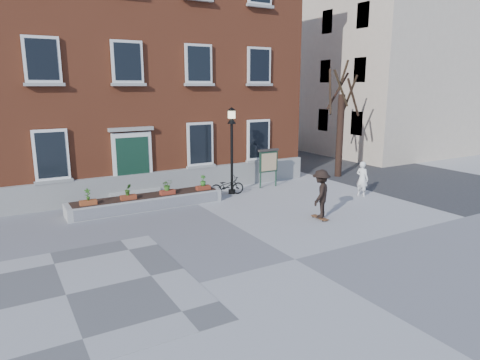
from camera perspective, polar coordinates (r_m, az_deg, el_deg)
ground at (r=12.51m, az=7.34°, el=-10.45°), size 100.00×100.00×0.00m
checker_patch at (r=11.25m, az=-22.19°, el=-14.02°), size 6.00×6.00×0.01m
bicycle at (r=19.28m, az=-1.77°, el=-0.80°), size 1.66×0.77×0.84m
parked_car at (r=32.47m, az=3.49°, el=5.28°), size 3.18×5.09×1.58m
bystander at (r=19.83m, az=15.97°, el=0.17°), size 0.49×0.64×1.57m
brick_building at (r=23.67m, az=-18.29°, el=15.40°), size 18.40×10.85×12.60m
planter_assembly at (r=17.65m, az=-12.26°, el=-2.73°), size 6.20×1.12×1.15m
bare_tree at (r=23.57m, az=13.24°, el=7.14°), size 1.83×1.83×6.16m
side_street at (r=38.31m, az=11.30°, el=15.50°), size 15.20×36.00×14.50m
lamp_post at (r=19.16m, az=-1.11°, el=5.55°), size 0.40×0.40×3.93m
notice_board at (r=20.68m, az=3.82°, el=2.47°), size 1.10×0.16×1.87m
skateboarder at (r=15.95m, az=10.72°, el=-1.82°), size 1.33×1.21×1.87m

